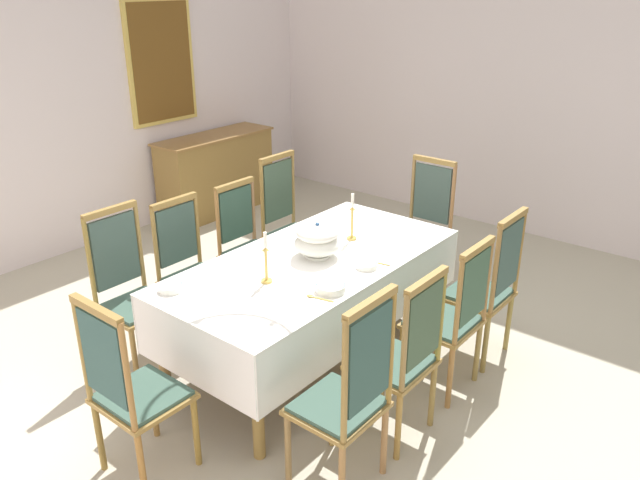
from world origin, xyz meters
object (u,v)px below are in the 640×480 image
chair_north_c (248,244)px  chair_south_d (487,285)px  chair_north_a (130,290)px  chair_north_b (191,268)px  candlestick_west (266,263)px  chair_head_east (423,225)px  bowl_near_right (367,265)px  chair_south_a (348,394)px  sideboard (216,174)px  chair_head_west (131,388)px  bowl_far_left (171,287)px  bowl_near_left (331,287)px  chair_north_d (289,222)px  spoon_primary (314,297)px  soup_tureen (317,240)px  dining_table (312,270)px  chair_south_c (452,315)px  chair_south_b (402,354)px  candlestick_east (352,221)px  framed_painting (161,62)px  spoon_secondary (372,261)px

chair_north_c → chair_south_d: (0.50, -1.84, 0.02)m
chair_north_a → chair_north_b: chair_north_a is taller
chair_north_c → candlestick_west: bearing=51.2°
chair_head_east → bowl_near_right: chair_head_east is taller
chair_south_a → sideboard: 4.51m
chair_head_west → bowl_far_left: chair_head_west is taller
chair_head_east → chair_north_c: bearing=52.5°
bowl_near_left → chair_north_d: bearing=50.5°
bowl_near_left → spoon_primary: bearing=168.7°
chair_north_d → soup_tureen: bearing=51.4°
chair_head_west → spoon_primary: bearing=71.2°
chair_north_c → bowl_near_right: bearing=82.4°
chair_north_b → chair_south_d: 2.14m
dining_table → chair_north_a: 1.25m
chair_north_b → spoon_primary: chair_north_b is taller
dining_table → bowl_far_left: bowl_far_left is taller
soup_tureen → chair_north_c: bearing=75.5°
chair_north_d → chair_head_west: size_ratio=1.05×
chair_south_c → bowl_near_right: bearing=107.2°
soup_tureen → candlestick_west: 0.50m
soup_tureen → chair_north_a: bearing=133.7°
bowl_far_left → chair_south_d: bearing=-37.4°
chair_south_b → chair_north_a: bearing=105.7°
chair_south_c → candlestick_east: 1.00m
candlestick_east → framed_painting: framed_painting is taller
chair_north_b → chair_head_east: size_ratio=0.94×
soup_tureen → candlestick_west: size_ratio=0.95×
bowl_far_left → chair_north_b: bearing=42.9°
candlestick_east → bowl_far_left: size_ratio=2.33×
bowl_near_left → chair_south_b: bearing=-91.8°
chair_south_c → framed_painting: 4.27m
chair_north_a → chair_south_b: chair_north_a is taller
chair_head_west → dining_table: bearing=90.0°
chair_south_c → candlestick_east: candlestick_east is taller
sideboard → framed_painting: bearing=-30.5°
dining_table → candlestick_west: (-0.45, 0.00, 0.21)m
chair_north_c → sideboard: size_ratio=0.73×
candlestick_west → sideboard: 3.56m
chair_north_b → chair_north_c: bearing=179.9°
chair_south_c → bowl_far_left: chair_south_c is taller
chair_south_d → bowl_near_left: (-1.08, 0.53, 0.24)m
chair_south_a → framed_painting: 4.65m
chair_north_d → chair_head_east: bearing=126.9°
dining_table → chair_head_west: bearing=-180.0°
chair_head_east → candlestick_west: 1.96m
bowl_near_right → sideboard: bearing=64.1°
chair_south_c → framed_painting: size_ratio=0.84×
candlestick_east → spoon_secondary: candlestick_east is taller
chair_south_d → spoon_primary: bearing=155.2°
chair_north_b → candlestick_east: (0.76, -0.92, 0.37)m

